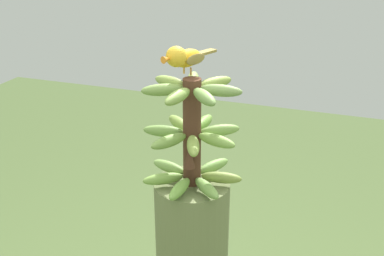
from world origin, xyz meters
The scene contains 2 objects.
banana_bunch centered at (0.00, 0.00, 1.37)m, with size 0.30×0.30×0.33m.
perched_bird centered at (-0.02, -0.03, 1.59)m, with size 0.20×0.10×0.09m.
Camera 1 is at (1.20, 0.43, 1.93)m, focal length 44.38 mm.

